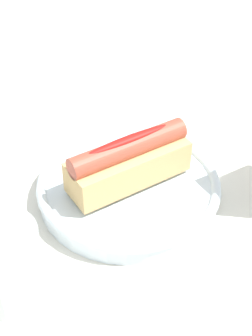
# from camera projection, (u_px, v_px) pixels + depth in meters

# --- Properties ---
(ground_plane) EXTENTS (2.40, 2.40, 0.00)m
(ground_plane) POSITION_uv_depth(u_px,v_px,m) (135.00, 201.00, 0.60)
(ground_plane) COLOR silver
(serving_bowl) EXTENTS (0.23, 0.23, 0.03)m
(serving_bowl) POSITION_uv_depth(u_px,v_px,m) (126.00, 189.00, 0.59)
(serving_bowl) COLOR silver
(serving_bowl) RESTS_ON ground_plane
(hotdog_front) EXTENTS (0.16, 0.08, 0.06)m
(hotdog_front) POSITION_uv_depth(u_px,v_px,m) (126.00, 163.00, 0.56)
(hotdog_front) COLOR #DBB270
(hotdog_front) RESTS_ON serving_bowl
(water_glass) EXTENTS (0.07, 0.07, 0.09)m
(water_glass) POSITION_uv_depth(u_px,v_px,m) (8.00, 267.00, 0.46)
(water_glass) COLOR white
(water_glass) RESTS_ON ground_plane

